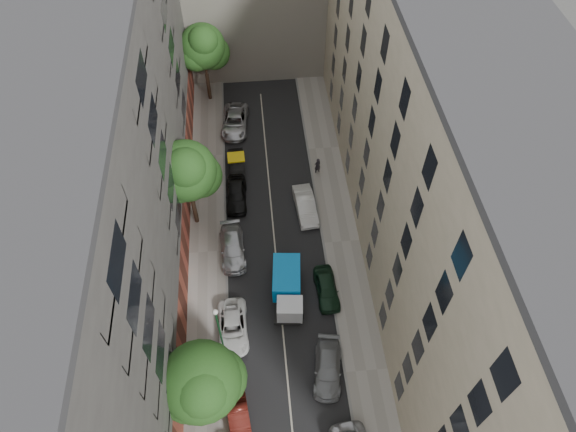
{
  "coord_description": "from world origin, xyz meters",
  "views": [
    {
      "loc": [
        -1.16,
        -23.94,
        34.73
      ],
      "look_at": [
        0.93,
        -1.51,
        6.0
      ],
      "focal_mm": 32.0,
      "sensor_mm": 36.0,
      "label": 1
    }
  ],
  "objects": [
    {
      "name": "car_left_5",
      "position": [
        -2.8,
        9.0,
        0.65
      ],
      "size": [
        1.55,
        4.02,
        1.31
      ],
      "primitive_type": "imported",
      "rotation": [
        0.0,
        0.0,
        0.04
      ],
      "color": "black",
      "rests_on": "ground"
    },
    {
      "name": "sidewalk_left",
      "position": [
        -5.5,
        0.0,
        0.07
      ],
      "size": [
        3.0,
        44.0,
        0.15
      ],
      "primitive_type": "cube",
      "color": "gray",
      "rests_on": "ground"
    },
    {
      "name": "car_left_2",
      "position": [
        -3.6,
        -7.14,
        0.64
      ],
      "size": [
        2.23,
        4.67,
        1.29
      ],
      "primitive_type": "imported",
      "rotation": [
        0.0,
        0.0,
        0.02
      ],
      "color": "silver",
      "rests_on": "ground"
    },
    {
      "name": "building_left",
      "position": [
        -11.0,
        0.0,
        10.0
      ],
      "size": [
        8.0,
        44.0,
        20.0
      ],
      "primitive_type": "cube",
      "color": "#454340",
      "rests_on": "ground"
    },
    {
      "name": "ground",
      "position": [
        0.0,
        0.0,
        0.0
      ],
      "size": [
        120.0,
        120.0,
        0.0
      ],
      "primitive_type": "plane",
      "color": "#4C4C49",
      "rests_on": "ground"
    },
    {
      "name": "tree_near",
      "position": [
        -5.21,
        -12.55,
        4.52
      ],
      "size": [
        5.24,
        4.96,
        6.97
      ],
      "color": "#382619",
      "rests_on": "sidewalk_left"
    },
    {
      "name": "car_left_6",
      "position": [
        -2.8,
        14.91,
        0.73
      ],
      "size": [
        2.98,
        5.52,
        1.47
      ],
      "primitive_type": "imported",
      "rotation": [
        0.0,
        0.0,
        -0.11
      ],
      "color": "#B5B5BA",
      "rests_on": "ground"
    },
    {
      "name": "road_surface",
      "position": [
        0.0,
        0.0,
        0.01
      ],
      "size": [
        8.0,
        44.0,
        0.02
      ],
      "primitive_type": "cube",
      "color": "black",
      "rests_on": "ground"
    },
    {
      "name": "car_right_1",
      "position": [
        2.8,
        -10.8,
        0.65
      ],
      "size": [
        2.56,
        4.73,
        1.3
      ],
      "primitive_type": "imported",
      "rotation": [
        0.0,
        0.0,
        -0.17
      ],
      "color": "gray",
      "rests_on": "ground"
    },
    {
      "name": "tree_mid",
      "position": [
        -6.3,
        3.15,
        6.18
      ],
      "size": [
        5.08,
        4.78,
        8.88
      ],
      "color": "#382619",
      "rests_on": "sidewalk_left"
    },
    {
      "name": "tarp_truck",
      "position": [
        0.6,
        -4.6,
        1.28
      ],
      "size": [
        2.45,
        5.19,
        2.32
      ],
      "rotation": [
        0.0,
        0.0,
        -0.1
      ],
      "color": "black",
      "rests_on": "ground"
    },
    {
      "name": "car_right_3",
      "position": [
        2.9,
        3.6,
        0.74
      ],
      "size": [
        1.93,
        4.59,
        1.48
      ],
      "primitive_type": "imported",
      "rotation": [
        0.0,
        0.0,
        0.08
      ],
      "color": "silver",
      "rests_on": "ground"
    },
    {
      "name": "tree_far",
      "position": [
        -5.19,
        19.34,
        6.13
      ],
      "size": [
        4.75,
        4.39,
        8.68
      ],
      "color": "#382619",
      "rests_on": "sidewalk_left"
    },
    {
      "name": "car_left_1",
      "position": [
        -3.4,
        -13.4,
        0.64
      ],
      "size": [
        1.82,
        4.0,
        1.27
      ],
      "primitive_type": "imported",
      "rotation": [
        0.0,
        0.0,
        0.13
      ],
      "color": "#4F150F",
      "rests_on": "ground"
    },
    {
      "name": "pedestrian",
      "position": [
        4.5,
        7.95,
        0.99
      ],
      "size": [
        0.72,
        0.6,
        1.68
      ],
      "primitive_type": "imported",
      "rotation": [
        0.0,
        0.0,
        3.52
      ],
      "color": "black",
      "rests_on": "sidewalk_right"
    },
    {
      "name": "car_right_2",
      "position": [
        3.6,
        -4.6,
        0.68
      ],
      "size": [
        1.81,
        4.09,
        1.37
      ],
      "primitive_type": "imported",
      "rotation": [
        0.0,
        0.0,
        0.05
      ],
      "color": "black",
      "rests_on": "ground"
    },
    {
      "name": "building_right",
      "position": [
        11.0,
        0.0,
        10.0
      ],
      "size": [
        8.0,
        44.0,
        20.0
      ],
      "primitive_type": "cube",
      "color": "#BBAC91",
      "rests_on": "ground"
    },
    {
      "name": "lamp_post",
      "position": [
        -4.2,
        -9.05,
        4.29
      ],
      "size": [
        0.36,
        0.36,
        6.78
      ],
      "color": "#185629",
      "rests_on": "sidewalk_left"
    },
    {
      "name": "car_left_4",
      "position": [
        -2.96,
        5.4,
        0.75
      ],
      "size": [
        1.89,
        4.44,
        1.5
      ],
      "primitive_type": "imported",
      "rotation": [
        0.0,
        0.0,
        -0.03
      ],
      "color": "black",
      "rests_on": "ground"
    },
    {
      "name": "sidewalk_right",
      "position": [
        5.5,
        0.0,
        0.07
      ],
      "size": [
        3.0,
        44.0,
        0.15
      ],
      "primitive_type": "cube",
      "color": "gray",
      "rests_on": "ground"
    },
    {
      "name": "car_left_3",
      "position": [
        -3.43,
        -0.2,
        0.69
      ],
      "size": [
        2.2,
        4.86,
        1.38
      ],
      "primitive_type": "imported",
      "rotation": [
        0.0,
        0.0,
        0.06
      ],
      "color": "silver",
      "rests_on": "ground"
    }
  ]
}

